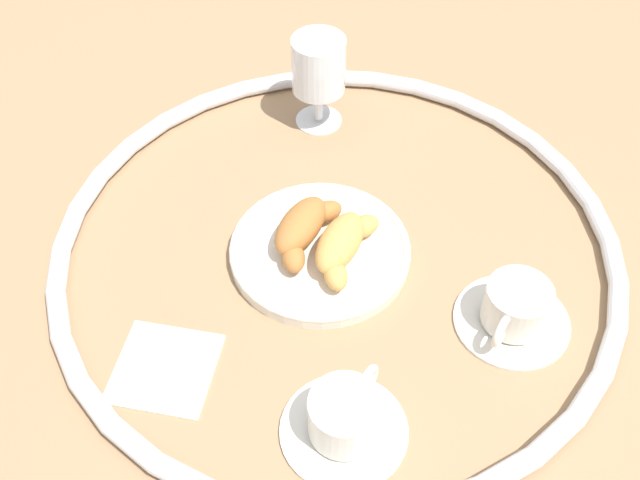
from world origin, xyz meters
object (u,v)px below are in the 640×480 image
at_px(croissant_small, 342,244).
at_px(croissant_large, 303,228).
at_px(juice_glass_left, 319,70).
at_px(pastry_plate, 320,250).
at_px(coffee_cup_far, 345,419).
at_px(coffee_cup_near, 515,310).
at_px(folded_napkin, 165,368).

bearing_deg(croissant_small, croissant_large, -108.51).
xyz_separation_m(croissant_small, juice_glass_left, (-0.27, -0.08, 0.05)).
height_order(pastry_plate, juice_glass_left, juice_glass_left).
bearing_deg(coffee_cup_far, coffee_cup_near, 135.18).
xyz_separation_m(pastry_plate, coffee_cup_far, (0.23, 0.07, 0.02)).
distance_m(coffee_cup_far, juice_glass_left, 0.51).
bearing_deg(croissant_large, coffee_cup_far, 20.79).
bearing_deg(croissant_large, croissant_small, 71.49).
bearing_deg(croissant_large, juice_glass_left, -174.14).
height_order(coffee_cup_far, juice_glass_left, juice_glass_left).
xyz_separation_m(juice_glass_left, folded_napkin, (0.45, -0.09, -0.09)).
bearing_deg(folded_napkin, juice_glass_left, 168.43).
distance_m(pastry_plate, coffee_cup_far, 0.24).
height_order(croissant_large, croissant_small, same).
bearing_deg(juice_glass_left, folded_napkin, -11.57).
bearing_deg(coffee_cup_far, folded_napkin, -100.50).
bearing_deg(coffee_cup_far, juice_glass_left, -166.57).
height_order(pastry_plate, croissant_small, croissant_small).
bearing_deg(croissant_small, coffee_cup_far, 9.97).
bearing_deg(croissant_small, folded_napkin, -42.68).
bearing_deg(croissant_large, folded_napkin, -30.30).
distance_m(croissant_small, folded_napkin, 0.25).
bearing_deg(juice_glass_left, coffee_cup_near, 41.97).
relative_size(juice_glass_left, folded_napkin, 1.27).
distance_m(pastry_plate, folded_napkin, 0.24).
bearing_deg(pastry_plate, folded_napkin, -36.00).
bearing_deg(pastry_plate, croissant_small, 71.78).
bearing_deg(croissant_small, coffee_cup_near, 75.98).
xyz_separation_m(coffee_cup_near, coffee_cup_far, (0.17, -0.17, 0.00)).
xyz_separation_m(croissant_large, croissant_small, (0.02, 0.05, 0.00)).
relative_size(croissant_large, folded_napkin, 1.19).
relative_size(coffee_cup_far, juice_glass_left, 0.97).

